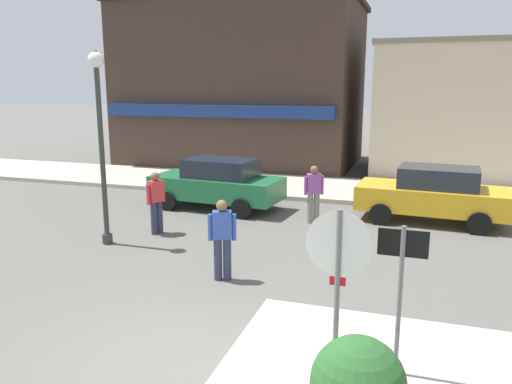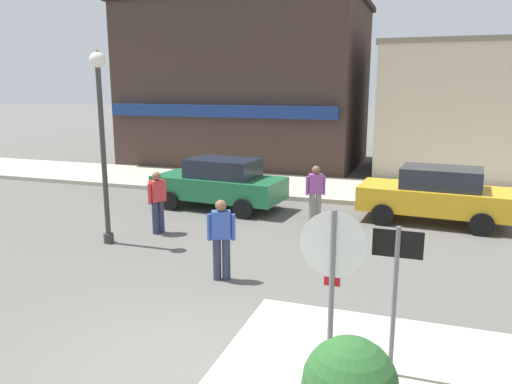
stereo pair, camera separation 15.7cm
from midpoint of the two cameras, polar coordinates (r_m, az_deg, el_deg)
The scene contains 12 objects.
ground_plane at distance 7.30m, azimuth -10.46°, elevation -18.99°, with size 160.00×160.00×0.00m, color #5B5954.
kerb_far at distance 18.27m, azimuth 7.95°, elevation 0.36°, with size 80.00×4.00×0.15m, color #B7AD99.
stop_sign at distance 6.23m, azimuth 8.62°, elevation -8.99°, with size 0.82×0.07×2.30m.
one_way_sign at distance 6.45m, azimuth 15.49°, elevation -10.33°, with size 0.60×0.06×2.10m.
lamp_post at distance 12.15m, azimuth -17.78°, elevation 7.79°, with size 0.36×0.36×4.54m.
parked_car_nearest at distance 15.42m, azimuth -4.69°, elevation 1.06°, with size 4.14×2.16×1.56m.
parked_car_second at distance 14.64m, azimuth 19.29°, elevation -0.18°, with size 4.12×2.11×1.56m.
pedestrian_crossing_near at distance 12.98m, azimuth -11.69°, elevation -0.99°, with size 0.35×0.54×1.61m.
pedestrian_crossing_far at distance 9.71m, azimuth -4.34°, elevation -5.19°, with size 0.55×0.33×1.61m.
pedestrian_kerb_side at distance 13.78m, azimuth 6.29°, elevation -0.06°, with size 0.54×0.35×1.61m.
building_corner_shop at distance 24.75m, azimuth -1.47°, elevation 12.19°, with size 10.96×7.89×7.60m.
building_storefront_left_near at distance 22.91m, azimuth 23.62°, elevation 8.57°, with size 8.18×5.72×5.49m.
Camera 1 is at (3.02, -5.48, 3.74)m, focal length 35.00 mm.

